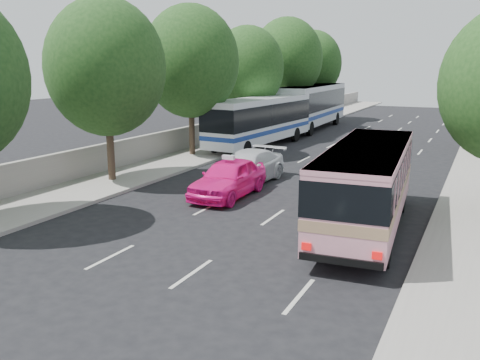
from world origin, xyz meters
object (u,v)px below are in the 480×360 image
Objects in this scene: pink_taxi at (228,178)px; tour_coach_rear at (312,103)px; white_pickup at (246,167)px; pink_bus at (367,179)px; tour_coach_front at (261,118)px.

tour_coach_rear reaches higher than pink_taxi.
pink_taxi is at bearing -77.67° from white_pickup.
white_pickup is at bearing -81.51° from tour_coach_rear.
pink_bus is 1.78× the size of white_pickup.
pink_taxi is 0.38× the size of tour_coach_rear.
tour_coach_rear reaches higher than tour_coach_front.
pink_bus is 8.46m from white_pickup.
white_pickup is 22.42m from tour_coach_rear.
tour_coach_rear is (-10.80, 26.79, 0.46)m from pink_bus.
pink_taxi is 0.42× the size of tour_coach_front.
tour_coach_rear is at bearing 94.01° from tour_coach_front.
tour_coach_front is at bearing -91.55° from tour_coach_rear.
tour_coach_front is (-10.80, 15.31, 0.21)m from pink_bus.
tour_coach_front reaches higher than pink_taxi.
white_pickup is (-0.40, 2.70, -0.05)m from pink_taxi.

